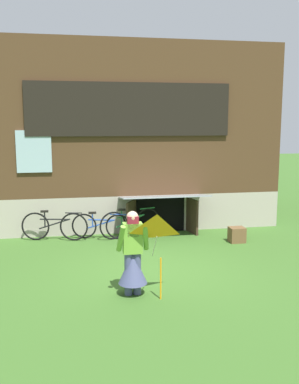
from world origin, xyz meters
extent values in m
plane|color=#386023|center=(0.00, 0.00, 0.00)|extent=(60.00, 60.00, 0.00)
cube|color=#ADA393|center=(0.00, 5.35, 0.52)|extent=(8.79, 4.69, 1.05)
cube|color=#4C331E|center=(0.00, 5.35, 3.16)|extent=(8.79, 4.69, 4.23)
cube|color=black|center=(0.00, 2.96, 3.41)|extent=(5.50, 0.08, 1.42)
cube|color=#9EB7C6|center=(0.00, 2.98, 3.41)|extent=(5.34, 0.04, 1.30)
cube|color=#9EB7C6|center=(-2.54, 2.97, 2.31)|extent=(0.90, 0.06, 1.10)
cube|color=black|center=(0.83, 2.98, 0.48)|extent=(1.40, 0.03, 0.97)
cube|color=#3D2B1E|center=(-0.02, 2.70, 0.48)|extent=(0.37, 0.65, 0.97)
cube|color=#3D2B1E|center=(1.68, 2.70, 0.48)|extent=(0.18, 0.70, 0.97)
cube|color=gray|center=(0.83, 2.45, 1.10)|extent=(2.34, 1.09, 0.18)
cylinder|color=#474C75|center=(-0.66, -1.35, 0.39)|extent=(0.14, 0.14, 0.78)
cylinder|color=#474C75|center=(-0.50, -1.35, 0.39)|extent=(0.14, 0.14, 0.78)
cone|color=#474C75|center=(-0.58, -1.35, 0.50)|extent=(0.52, 0.52, 0.58)
cube|color=#72AD38|center=(-0.58, -1.35, 1.05)|extent=(0.34, 0.20, 0.55)
cylinder|color=#72AD38|center=(-0.80, -1.45, 1.08)|extent=(0.17, 0.32, 0.51)
cylinder|color=#72AD38|center=(-0.36, -1.45, 1.08)|extent=(0.17, 0.32, 0.51)
cube|color=maroon|center=(-0.58, -1.41, 1.28)|extent=(0.20, 0.08, 0.36)
sphere|color=#D8AD8E|center=(-0.58, -1.35, 1.43)|extent=(0.21, 0.21, 0.21)
pyramid|color=orange|center=(-0.23, -1.82, 1.24)|extent=(0.72, 0.48, 0.52)
cylinder|color=beige|center=(-0.23, -1.60, 0.95)|extent=(0.01, 0.42, 0.46)
cylinder|color=orange|center=(-0.13, -1.65, 0.38)|extent=(0.03, 0.03, 0.75)
torus|color=black|center=(0.42, 2.70, 0.37)|extent=(0.73, 0.26, 0.75)
torus|color=black|center=(-0.56, 2.41, 0.37)|extent=(0.73, 0.26, 0.75)
cylinder|color=#287A3D|center=(-0.07, 2.56, 0.57)|extent=(0.75, 0.25, 0.04)
cylinder|color=#287A3D|center=(-0.07, 2.56, 0.45)|extent=(0.81, 0.27, 0.30)
cylinder|color=#287A3D|center=(-0.31, 2.48, 0.57)|extent=(0.04, 0.04, 0.42)
cube|color=black|center=(-0.31, 2.48, 0.78)|extent=(0.20, 0.08, 0.05)
cylinder|color=#287A3D|center=(0.42, 2.70, 0.75)|extent=(0.43, 0.15, 0.03)
torus|color=black|center=(-0.42, 2.41, 0.34)|extent=(0.66, 0.22, 0.68)
torus|color=black|center=(-1.30, 2.65, 0.34)|extent=(0.66, 0.22, 0.68)
cylinder|color=#284CB2|center=(-0.86, 2.53, 0.51)|extent=(0.67, 0.22, 0.04)
cylinder|color=#284CB2|center=(-0.86, 2.53, 0.40)|extent=(0.73, 0.23, 0.27)
cylinder|color=#284CB2|center=(-1.08, 2.59, 0.51)|extent=(0.04, 0.04, 0.38)
cube|color=black|center=(-1.08, 2.59, 0.70)|extent=(0.20, 0.08, 0.05)
cylinder|color=#284CB2|center=(-0.42, 2.41, 0.67)|extent=(0.43, 0.14, 0.03)
torus|color=black|center=(-1.57, 2.48, 0.37)|extent=(0.74, 0.21, 0.74)
torus|color=black|center=(-2.56, 2.71, 0.37)|extent=(0.74, 0.21, 0.74)
cylinder|color=black|center=(-2.07, 2.59, 0.57)|extent=(0.75, 0.21, 0.04)
cylinder|color=black|center=(-2.07, 2.59, 0.44)|extent=(0.82, 0.22, 0.30)
cylinder|color=black|center=(-2.32, 2.65, 0.57)|extent=(0.04, 0.04, 0.42)
cube|color=black|center=(-2.32, 2.65, 0.78)|extent=(0.20, 0.08, 0.05)
cylinder|color=black|center=(-1.57, 2.48, 0.74)|extent=(0.44, 0.13, 0.03)
cube|color=brown|center=(2.57, 1.56, 0.20)|extent=(0.39, 0.33, 0.39)
camera|label=1|loc=(-1.65, -8.77, 3.10)|focal=40.76mm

